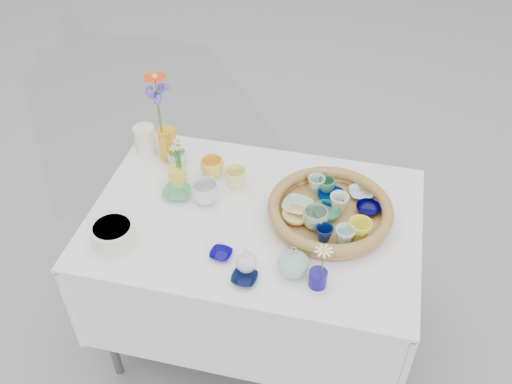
% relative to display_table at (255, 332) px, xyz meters
% --- Properties ---
extents(ground, '(80.00, 80.00, 0.00)m').
position_rel_display_table_xyz_m(ground, '(0.00, 0.00, 0.00)').
color(ground, gray).
extents(display_table, '(1.26, 0.86, 0.77)m').
position_rel_display_table_xyz_m(display_table, '(0.00, 0.00, 0.00)').
color(display_table, white).
rests_on(display_table, ground).
extents(wicker_tray, '(0.47, 0.47, 0.08)m').
position_rel_display_table_xyz_m(wicker_tray, '(0.28, 0.05, 0.80)').
color(wicker_tray, brown).
rests_on(wicker_tray, display_table).
extents(tray_ceramic_0, '(0.13, 0.13, 0.03)m').
position_rel_display_table_xyz_m(tray_ceramic_0, '(0.27, 0.13, 0.80)').
color(tray_ceramic_0, navy).
rests_on(tray_ceramic_0, wicker_tray).
extents(tray_ceramic_1, '(0.10, 0.10, 0.03)m').
position_rel_display_table_xyz_m(tray_ceramic_1, '(0.42, 0.10, 0.80)').
color(tray_ceramic_1, '#010033').
rests_on(tray_ceramic_1, wicker_tray).
extents(tray_ceramic_2, '(0.11, 0.11, 0.08)m').
position_rel_display_table_xyz_m(tray_ceramic_2, '(0.40, -0.04, 0.82)').
color(tray_ceramic_2, yellow).
rests_on(tray_ceramic_2, wicker_tray).
extents(tray_ceramic_3, '(0.14, 0.14, 0.03)m').
position_rel_display_table_xyz_m(tray_ceramic_3, '(0.27, 0.04, 0.80)').
color(tray_ceramic_3, '#3A9466').
rests_on(tray_ceramic_3, wicker_tray).
extents(tray_ceramic_4, '(0.10, 0.10, 0.08)m').
position_rel_display_table_xyz_m(tray_ceramic_4, '(0.23, -0.02, 0.82)').
color(tray_ceramic_4, '#8FAC94').
rests_on(tray_ceramic_4, wicker_tray).
extents(tray_ceramic_5, '(0.13, 0.13, 0.03)m').
position_rel_display_table_xyz_m(tray_ceramic_5, '(0.15, 0.06, 0.80)').
color(tray_ceramic_5, '#A1DDBF').
rests_on(tray_ceramic_5, wicker_tray).
extents(tray_ceramic_6, '(0.09, 0.09, 0.06)m').
position_rel_display_table_xyz_m(tray_ceramic_6, '(0.21, 0.18, 0.81)').
color(tray_ceramic_6, '#B0E6CB').
rests_on(tray_ceramic_6, wicker_tray).
extents(tray_ceramic_7, '(0.09, 0.09, 0.07)m').
position_rel_display_table_xyz_m(tray_ceramic_7, '(0.31, 0.09, 0.82)').
color(tray_ceramic_7, white).
rests_on(tray_ceramic_7, wicker_tray).
extents(tray_ceramic_8, '(0.12, 0.12, 0.02)m').
position_rel_display_table_xyz_m(tray_ceramic_8, '(0.38, 0.19, 0.79)').
color(tray_ceramic_8, '#ACC6EE').
rests_on(tray_ceramic_8, wicker_tray).
extents(tray_ceramic_9, '(0.08, 0.08, 0.06)m').
position_rel_display_table_xyz_m(tray_ceramic_9, '(0.28, -0.08, 0.81)').
color(tray_ceramic_9, '#05164E').
rests_on(tray_ceramic_9, wicker_tray).
extents(tray_ceramic_10, '(0.11, 0.11, 0.03)m').
position_rel_display_table_xyz_m(tray_ceramic_10, '(0.16, -0.00, 0.80)').
color(tray_ceramic_10, '#FFC976').
rests_on(tray_ceramic_10, wicker_tray).
extents(tray_ceramic_11, '(0.08, 0.08, 0.07)m').
position_rel_display_table_xyz_m(tray_ceramic_11, '(0.35, -0.08, 0.82)').
color(tray_ceramic_11, silver).
rests_on(tray_ceramic_11, wicker_tray).
extents(tray_ceramic_12, '(0.08, 0.08, 0.06)m').
position_rel_display_table_xyz_m(tray_ceramic_12, '(0.24, 0.19, 0.81)').
color(tray_ceramic_12, '#46875E').
rests_on(tray_ceramic_12, wicker_tray).
extents(loose_ceramic_0, '(0.10, 0.10, 0.08)m').
position_rel_display_table_xyz_m(loose_ceramic_0, '(-0.23, 0.20, 0.80)').
color(loose_ceramic_0, yellow).
rests_on(loose_ceramic_0, display_table).
extents(loose_ceramic_1, '(0.11, 0.11, 0.08)m').
position_rel_display_table_xyz_m(loose_ceramic_1, '(-0.12, 0.15, 0.81)').
color(loose_ceramic_1, '#EBE279').
rests_on(loose_ceramic_1, display_table).
extents(loose_ceramic_2, '(0.12, 0.12, 0.03)m').
position_rel_display_table_xyz_m(loose_ceramic_2, '(-0.33, 0.04, 0.78)').
color(loose_ceramic_2, '#49A770').
rests_on(loose_ceramic_2, display_table).
extents(loose_ceramic_3, '(0.11, 0.11, 0.09)m').
position_rel_display_table_xyz_m(loose_ceramic_3, '(-0.21, 0.04, 0.81)').
color(loose_ceramic_3, silver).
rests_on(loose_ceramic_3, display_table).
extents(loose_ceramic_4, '(0.09, 0.09, 0.02)m').
position_rel_display_table_xyz_m(loose_ceramic_4, '(-0.07, -0.23, 0.77)').
color(loose_ceramic_4, '#09036D').
rests_on(loose_ceramic_4, display_table).
extents(loose_ceramic_5, '(0.09, 0.09, 0.07)m').
position_rel_display_table_xyz_m(loose_ceramic_5, '(-0.39, 0.23, 0.80)').
color(loose_ceramic_5, '#ACDFC6').
rests_on(loose_ceramic_5, display_table).
extents(loose_ceramic_6, '(0.10, 0.10, 0.02)m').
position_rel_display_table_xyz_m(loose_ceramic_6, '(0.04, -0.32, 0.78)').
color(loose_ceramic_6, '#0A1336').
rests_on(loose_ceramic_6, display_table).
extents(fluted_bowl, '(0.20, 0.20, 0.08)m').
position_rel_display_table_xyz_m(fluted_bowl, '(-0.46, -0.26, 0.81)').
color(fluted_bowl, beige).
rests_on(fluted_bowl, display_table).
extents(bud_vase_paleblue, '(0.09, 0.09, 0.12)m').
position_rel_display_table_xyz_m(bud_vase_paleblue, '(0.03, -0.27, 0.82)').
color(bud_vase_paleblue, silver).
rests_on(bud_vase_paleblue, display_table).
extents(bud_vase_seafoam, '(0.15, 0.15, 0.12)m').
position_rel_display_table_xyz_m(bud_vase_seafoam, '(0.19, -0.24, 0.82)').
color(bud_vase_seafoam, '#90C8AE').
rests_on(bud_vase_seafoam, display_table).
extents(bud_vase_cobalt, '(0.07, 0.07, 0.06)m').
position_rel_display_table_xyz_m(bud_vase_cobalt, '(0.28, -0.28, 0.80)').
color(bud_vase_cobalt, navy).
rests_on(bud_vase_cobalt, display_table).
extents(single_daisy, '(0.09, 0.09, 0.13)m').
position_rel_display_table_xyz_m(single_daisy, '(0.29, -0.28, 0.88)').
color(single_daisy, white).
rests_on(single_daisy, bud_vase_cobalt).
extents(tall_vase_yellow, '(0.09, 0.09, 0.15)m').
position_rel_display_table_xyz_m(tall_vase_yellow, '(-0.44, 0.27, 0.84)').
color(tall_vase_yellow, orange).
rests_on(tall_vase_yellow, display_table).
extents(gerbera, '(0.12, 0.12, 0.28)m').
position_rel_display_table_xyz_m(gerbera, '(-0.45, 0.25, 1.04)').
color(gerbera, '#F13E0B').
rests_on(gerbera, tall_vase_yellow).
extents(hydrangea, '(0.09, 0.09, 0.25)m').
position_rel_display_table_xyz_m(hydrangea, '(-0.46, 0.25, 1.00)').
color(hydrangea, '#604EC4').
rests_on(hydrangea, tall_vase_yellow).
extents(white_pitcher, '(0.16, 0.14, 0.13)m').
position_rel_display_table_xyz_m(white_pitcher, '(-0.55, 0.29, 0.83)').
color(white_pitcher, silver).
rests_on(white_pitcher, display_table).
extents(daisy_cup, '(0.09, 0.09, 0.08)m').
position_rel_display_table_xyz_m(daisy_cup, '(-0.35, 0.11, 0.81)').
color(daisy_cup, yellow).
rests_on(daisy_cup, display_table).
extents(daisy_posy, '(0.10, 0.10, 0.13)m').
position_rel_display_table_xyz_m(daisy_posy, '(-0.35, 0.12, 0.91)').
color(daisy_posy, white).
rests_on(daisy_posy, daisy_cup).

